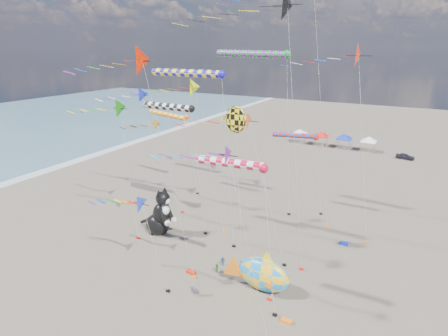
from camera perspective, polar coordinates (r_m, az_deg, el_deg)
ground at (r=31.69m, az=-12.08°, el=-22.71°), size 260.00×260.00×0.00m
delta_kite_0 at (r=31.83m, az=-15.06°, el=-5.49°), size 8.76×1.82×9.31m
delta_kite_1 at (r=39.33m, az=-6.08°, el=12.51°), size 12.38×2.23×17.96m
delta_kite_2 at (r=23.69m, az=-2.21°, el=1.41°), size 10.11×1.64×14.99m
delta_kite_3 at (r=46.88m, az=-12.49°, el=6.60°), size 10.27×1.67×12.44m
delta_kite_4 at (r=39.89m, az=-19.26°, el=8.85°), size 10.88×2.26×16.01m
delta_kite_6 at (r=31.65m, az=9.52°, el=24.39°), size 13.45×2.86×25.66m
delta_kite_7 at (r=38.59m, az=20.28°, el=16.59°), size 11.33×2.74×21.61m
delta_kite_8 at (r=30.32m, az=-11.23°, el=16.50°), size 11.42×2.64×21.31m
delta_kite_9 at (r=43.73m, az=-13.92°, el=11.08°), size 10.54×1.97×16.63m
delta_kite_10 at (r=33.54m, az=2.43°, el=7.13°), size 12.42×2.07×15.38m
windsock_0 at (r=39.61m, az=-8.70°, el=9.72°), size 7.96×0.81×15.13m
windsock_1 at (r=44.55m, az=4.97°, el=17.98°), size 10.88×0.93×20.67m
windsock_2 at (r=36.50m, az=-5.62°, el=15.04°), size 9.88×0.80×18.90m
windsock_3 at (r=45.93m, az=11.80°, el=5.10°), size 7.38×0.68×10.59m
windsock_4 at (r=52.23m, az=-8.84°, el=8.47°), size 8.39×0.72×11.98m
windsock_5 at (r=26.44m, az=1.63°, el=0.57°), size 7.26×0.73×12.97m
angelfish_kite at (r=34.09m, az=1.57°, el=7.73°), size 3.74×3.02×15.66m
cat_inflatable at (r=41.58m, az=-10.58°, el=-6.87°), size 4.55×2.52×5.94m
fish_inflatable at (r=32.91m, az=6.38°, el=-16.86°), size 6.56×2.84×4.15m
person_adult at (r=32.67m, az=-4.41°, el=-19.08°), size 0.66×0.58×1.52m
child_green at (r=35.47m, az=-1.20°, el=-16.09°), size 0.54×0.46×0.99m
child_blue at (r=36.48m, az=-0.23°, el=-14.96°), size 0.64×0.50×1.01m
kite_bag_0 at (r=35.73m, az=-5.41°, el=-16.57°), size 0.90×0.44×0.30m
kite_bag_1 at (r=42.23m, az=19.01°, el=-11.56°), size 0.90×0.44×0.30m
kite_bag_2 at (r=30.96m, az=10.15°, el=-23.39°), size 0.90×0.44×0.30m
tent_row at (r=80.70m, az=17.34°, el=5.42°), size 19.20×4.20×3.80m
parked_car at (r=77.99m, az=27.47°, el=1.70°), size 3.53×1.77×1.15m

